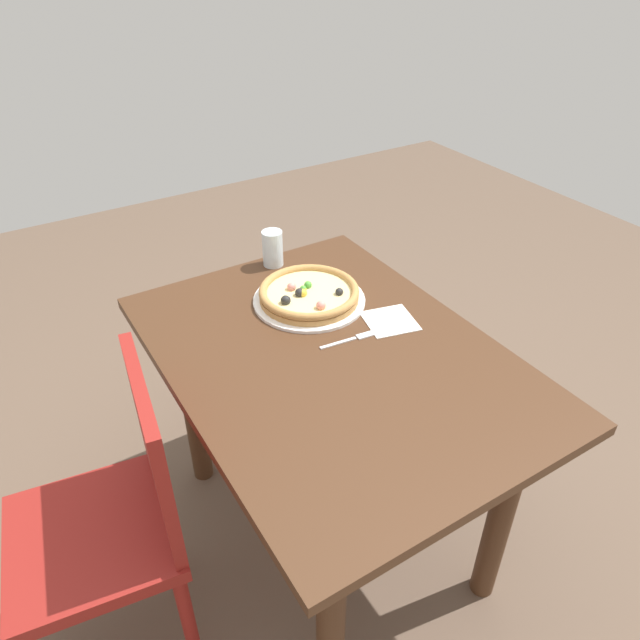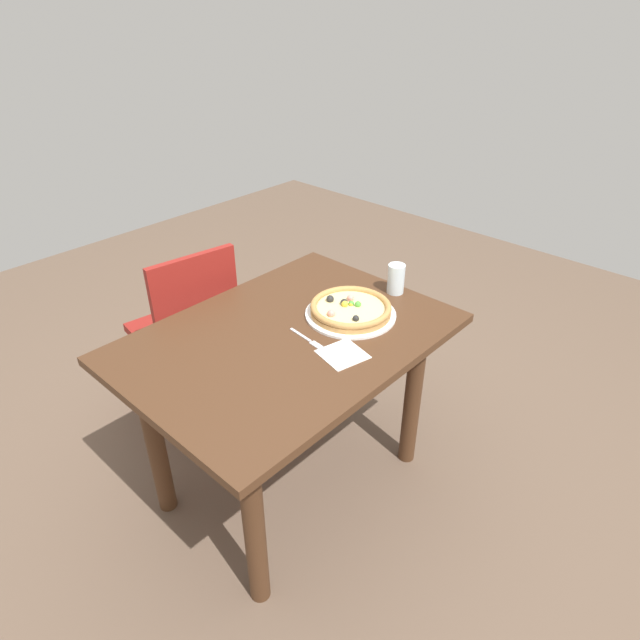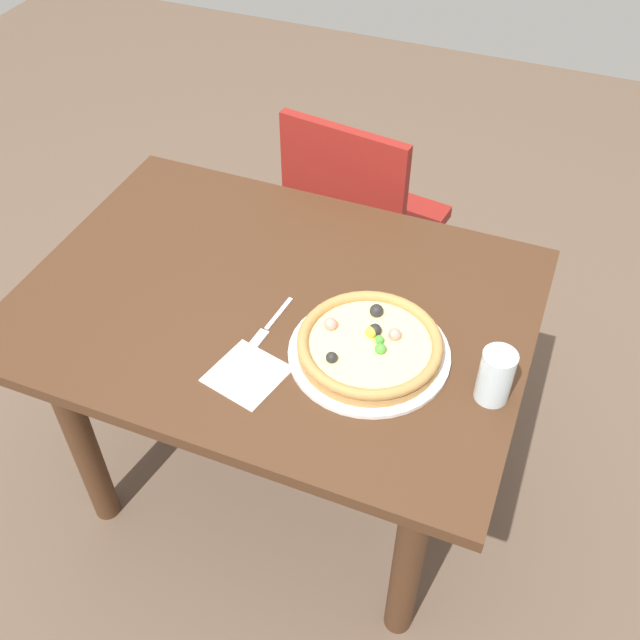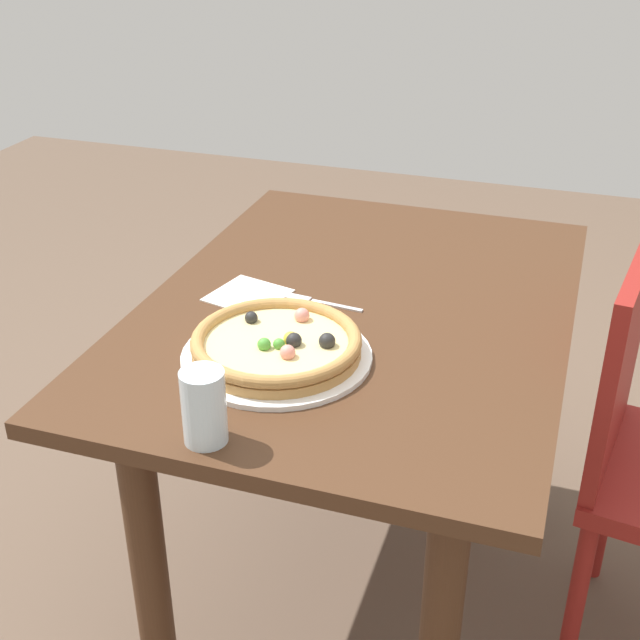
# 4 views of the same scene
# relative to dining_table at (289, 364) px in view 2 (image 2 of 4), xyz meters

# --- Properties ---
(ground_plane) EXTENTS (6.00, 6.00, 0.00)m
(ground_plane) POSITION_rel_dining_table_xyz_m (0.00, 0.00, -0.61)
(ground_plane) COLOR brown
(dining_table) EXTENTS (1.15, 0.83, 0.74)m
(dining_table) POSITION_rel_dining_table_xyz_m (0.00, 0.00, 0.00)
(dining_table) COLOR #472B19
(dining_table) RESTS_ON ground
(chair_near) EXTENTS (0.45, 0.45, 0.89)m
(chair_near) POSITION_rel_dining_table_xyz_m (0.01, -0.63, -0.11)
(chair_near) COLOR maroon
(chair_near) RESTS_ON ground
(plate) EXTENTS (0.34, 0.34, 0.01)m
(plate) POSITION_rel_dining_table_xyz_m (-0.25, 0.08, 0.14)
(plate) COLOR white
(plate) RESTS_ON dining_table
(pizza) EXTENTS (0.30, 0.30, 0.05)m
(pizza) POSITION_rel_dining_table_xyz_m (-0.25, 0.08, 0.16)
(pizza) COLOR #B78447
(pizza) RESTS_ON plate
(fork) EXTENTS (0.03, 0.17, 0.00)m
(fork) POSITION_rel_dining_table_xyz_m (-0.02, 0.08, 0.13)
(fork) COLOR silver
(fork) RESTS_ON dining_table
(drinking_glass) EXTENTS (0.07, 0.07, 0.12)m
(drinking_glass) POSITION_rel_dining_table_xyz_m (-0.52, 0.09, 0.19)
(drinking_glass) COLOR silver
(drinking_glass) RESTS_ON dining_table
(napkin) EXTENTS (0.17, 0.17, 0.00)m
(napkin) POSITION_rel_dining_table_xyz_m (-0.04, 0.22, 0.13)
(napkin) COLOR white
(napkin) RESTS_ON dining_table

